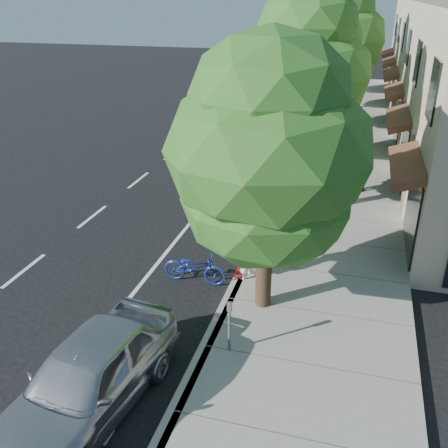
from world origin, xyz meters
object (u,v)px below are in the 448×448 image
(street_tree_4, at_px, (340,47))
(bicycle, at_px, (194,267))
(street_tree_3, at_px, (334,41))
(dark_suv_far, at_px, (296,89))
(street_tree_0, at_px, (268,154))
(street_tree_1, at_px, (305,78))
(near_car_a, at_px, (88,377))
(cyclist, at_px, (249,249))
(white_pickup, at_px, (294,107))
(pedestrian, at_px, (356,169))
(street_tree_5, at_px, (345,37))
(silver_suv, at_px, (239,177))
(dark_sedan, at_px, (245,153))
(street_tree_2, at_px, (321,74))

(street_tree_4, relative_size, bicycle, 3.81)
(street_tree_3, height_order, dark_suv_far, street_tree_3)
(street_tree_0, bearing_deg, street_tree_1, 90.00)
(near_car_a, bearing_deg, cyclist, 78.82)
(white_pickup, xyz_separation_m, pedestrian, (4.22, -12.46, 0.32))
(street_tree_5, relative_size, bicycle, 4.06)
(silver_suv, bearing_deg, street_tree_1, -29.22)
(dark_sedan, bearing_deg, cyclist, -71.51)
(street_tree_2, height_order, street_tree_4, street_tree_2)
(dark_sedan, distance_m, dark_suv_far, 16.54)
(cyclist, bearing_deg, street_tree_3, 9.48)
(cyclist, relative_size, pedestrian, 1.14)
(dark_sedan, relative_size, white_pickup, 0.84)
(silver_suv, distance_m, dark_suv_far, 20.05)
(street_tree_0, distance_m, street_tree_5, 30.00)
(cyclist, relative_size, silver_suv, 0.38)
(cyclist, height_order, dark_suv_far, cyclist)
(street_tree_1, bearing_deg, dark_suv_far, 98.15)
(bicycle, bearing_deg, street_tree_1, -21.65)
(silver_suv, bearing_deg, white_pickup, 91.14)
(street_tree_3, height_order, near_car_a, street_tree_3)
(street_tree_4, bearing_deg, dark_sedan, -103.41)
(street_tree_1, relative_size, street_tree_4, 1.14)
(dark_sedan, bearing_deg, street_tree_2, 22.34)
(pedestrian, bearing_deg, street_tree_4, -85.44)
(silver_suv, bearing_deg, street_tree_5, 85.53)
(street_tree_5, xyz_separation_m, near_car_a, (-2.53, -34.23, -3.53))
(street_tree_5, bearing_deg, white_pickup, -105.07)
(street_tree_3, distance_m, bicycle, 17.95)
(street_tree_4, xyz_separation_m, dark_sedan, (-3.10, -13.00, -3.47))
(cyclist, bearing_deg, street_tree_0, -139.77)
(street_tree_0, xyz_separation_m, silver_suv, (-2.49, 7.50, -3.36))
(pedestrian, bearing_deg, street_tree_5, -87.47)
(street_tree_1, bearing_deg, street_tree_2, 90.00)
(street_tree_4, bearing_deg, street_tree_2, -90.00)
(street_tree_2, height_order, silver_suv, street_tree_2)
(near_car_a, xyz_separation_m, pedestrian, (4.43, 13.15, 0.26))
(street_tree_5, height_order, cyclist, street_tree_5)
(pedestrian, bearing_deg, street_tree_3, -80.81)
(white_pickup, bearing_deg, near_car_a, -86.51)
(street_tree_1, height_order, street_tree_5, street_tree_1)
(street_tree_2, xyz_separation_m, white_pickup, (-2.32, 9.38, -3.45))
(street_tree_5, distance_m, dark_suv_far, 5.29)
(street_tree_3, height_order, cyclist, street_tree_3)
(street_tree_5, distance_m, near_car_a, 34.51)
(cyclist, bearing_deg, bicycle, 118.64)
(street_tree_2, xyz_separation_m, cyclist, (-0.65, -10.80, -3.15))
(street_tree_5, height_order, silver_suv, street_tree_5)
(bicycle, height_order, near_car_a, near_car_a)
(cyclist, distance_m, dark_sedan, 10.11)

